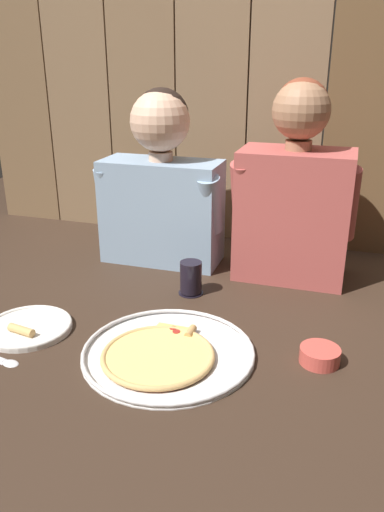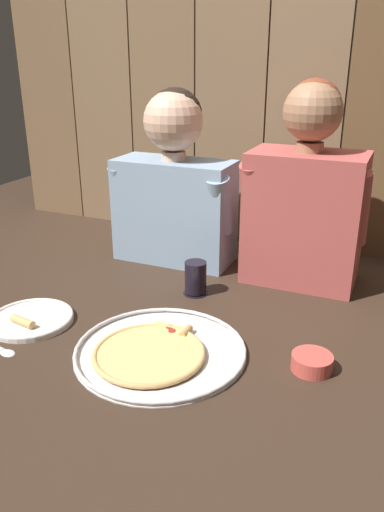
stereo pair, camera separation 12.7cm
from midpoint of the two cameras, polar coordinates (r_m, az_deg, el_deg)
ground_plane at (r=1.35m, az=0.92°, el=-8.62°), size 3.20×3.20×0.00m
pizza_tray at (r=1.25m, az=-1.10°, el=-10.78°), size 0.42×0.42×0.03m
dinner_plate at (r=1.44m, az=-15.38°, el=-6.95°), size 0.23×0.23×0.03m
drinking_glass at (r=1.53m, az=2.78°, el=-2.57°), size 0.08×0.08×0.10m
dipping_bowl at (r=1.24m, az=16.37°, el=-11.47°), size 0.10×0.10×0.04m
table_spoon at (r=1.33m, az=-18.15°, el=-10.05°), size 0.14×0.05×0.01m
diner_left at (r=1.73m, az=0.08°, el=8.34°), size 0.44×0.21×0.59m
diner_right at (r=1.61m, az=14.98°, el=6.64°), size 0.38×0.22×0.62m
wooden_backdrop_wall at (r=1.90m, az=10.83°, el=22.18°), size 2.19×0.03×1.41m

